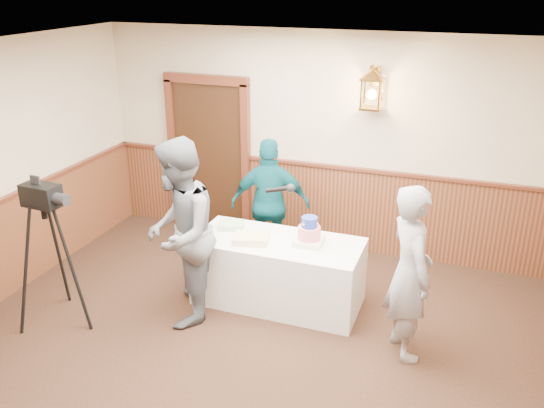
{
  "coord_description": "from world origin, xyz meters",
  "views": [
    {
      "loc": [
        1.8,
        -3.36,
        3.43
      ],
      "look_at": [
        -0.05,
        1.7,
        1.25
      ],
      "focal_mm": 38.0,
      "sensor_mm": 36.0,
      "label": 1
    }
  ],
  "objects": [
    {
      "name": "room_shell",
      "position": [
        -0.05,
        0.45,
        1.52
      ],
      "size": [
        6.02,
        7.02,
        2.81
      ],
      "color": "#C2AC91",
      "rests_on": "ground"
    },
    {
      "name": "display_table",
      "position": [
        -0.05,
        1.9,
        0.38
      ],
      "size": [
        1.8,
        0.8,
        0.75
      ],
      "primitive_type": "cube",
      "color": "white",
      "rests_on": "ground"
    },
    {
      "name": "tiered_cake",
      "position": [
        0.28,
        1.94,
        0.87
      ],
      "size": [
        0.31,
        0.31,
        0.31
      ],
      "rotation": [
        0.0,
        0.0,
        0.04
      ],
      "color": "beige",
      "rests_on": "display_table"
    },
    {
      "name": "sheet_cake_yellow",
      "position": [
        -0.31,
        1.78,
        0.79
      ],
      "size": [
        0.43,
        0.37,
        0.08
      ],
      "primitive_type": "cube",
      "rotation": [
        0.0,
        0.0,
        0.29
      ],
      "color": "#D1CC7D",
      "rests_on": "display_table"
    },
    {
      "name": "sheet_cake_green",
      "position": [
        -0.65,
        2.02,
        0.78
      ],
      "size": [
        0.33,
        0.3,
        0.07
      ],
      "primitive_type": "cube",
      "rotation": [
        0.0,
        0.0,
        0.31
      ],
      "color": "#89BF87",
      "rests_on": "display_table"
    },
    {
      "name": "interviewer",
      "position": [
        -0.88,
        1.27,
        0.98
      ],
      "size": [
        1.65,
        1.12,
        1.96
      ],
      "rotation": [
        0.0,
        0.0,
        -1.29
      ],
      "color": "slate",
      "rests_on": "ground"
    },
    {
      "name": "baker",
      "position": [
        1.39,
        1.46,
        0.86
      ],
      "size": [
        0.67,
        0.75,
        1.71
      ],
      "primitive_type": "imported",
      "rotation": [
        0.0,
        0.0,
        2.09
      ],
      "color": "gray",
      "rests_on": "ground"
    },
    {
      "name": "assistant_p",
      "position": [
        -0.43,
        2.7,
        0.82
      ],
      "size": [
        1.03,
        0.65,
        1.63
      ],
      "primitive_type": "imported",
      "rotation": [
        0.0,
        0.0,
        3.42
      ],
      "color": "#0B4E58",
      "rests_on": "ground"
    },
    {
      "name": "tv_camera_rig",
      "position": [
        -2.08,
        0.75,
        0.69
      ],
      "size": [
        0.6,
        0.56,
        1.53
      ],
      "rotation": [
        0.0,
        0.0,
        -0.07
      ],
      "color": "black",
      "rests_on": "ground"
    }
  ]
}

